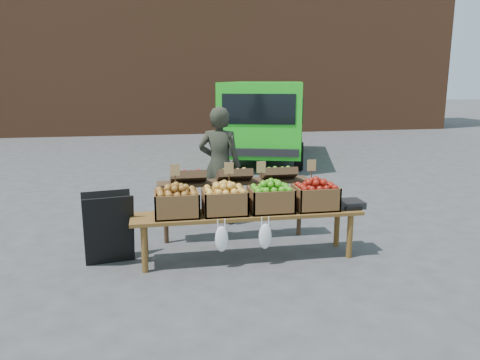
{
  "coord_description": "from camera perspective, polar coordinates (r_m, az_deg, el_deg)",
  "views": [
    {
      "loc": [
        -0.33,
        -5.19,
        2.1
      ],
      "look_at": [
        0.73,
        0.47,
        0.85
      ],
      "focal_mm": 35.0,
      "sensor_mm": 36.0,
      "label": 1
    }
  ],
  "objects": [
    {
      "name": "crate_green_apples",
      "position": [
        5.67,
        9.16,
        -2.11
      ],
      "size": [
        0.5,
        0.4,
        0.28
      ],
      "primitive_type": null,
      "color": "#63070B",
      "rests_on": "display_bench"
    },
    {
      "name": "brick_building",
      "position": [
        20.4,
        -10.16,
        20.19
      ],
      "size": [
        24.0,
        4.0,
        10.0
      ],
      "primitive_type": "cube",
      "color": "brown",
      "rests_on": "ground"
    },
    {
      "name": "crate_russet_pears",
      "position": [
        5.41,
        -1.9,
        -2.66
      ],
      "size": [
        0.5,
        0.4,
        0.28
      ],
      "primitive_type": null,
      "color": "gold",
      "rests_on": "display_bench"
    },
    {
      "name": "crate_red_apples",
      "position": [
        5.51,
        3.77,
        -2.39
      ],
      "size": [
        0.5,
        0.4,
        0.28
      ],
      "primitive_type": null,
      "color": "#2F8B11",
      "rests_on": "display_bench"
    },
    {
      "name": "delivery_van",
      "position": [
        12.4,
        3.04,
        7.16
      ],
      "size": [
        3.32,
        4.93,
        2.03
      ],
      "primitive_type": null,
      "rotation": [
        0.0,
        0.0,
        -0.3
      ],
      "color": "green",
      "rests_on": "ground"
    },
    {
      "name": "ground",
      "position": [
        5.61,
        -6.5,
        -9.83
      ],
      "size": [
        80.0,
        80.0,
        0.0
      ],
      "primitive_type": "plane",
      "color": "#414043"
    },
    {
      "name": "back_table",
      "position": [
        6.18,
        -0.71,
        -2.58
      ],
      "size": [
        2.1,
        0.44,
        1.04
      ],
      "primitive_type": null,
      "color": "#3B2819",
      "rests_on": "ground"
    },
    {
      "name": "chalkboard_sign",
      "position": [
        5.61,
        -15.73,
        -5.66
      ],
      "size": [
        0.6,
        0.39,
        0.84
      ],
      "primitive_type": null,
      "rotation": [
        0.0,
        0.0,
        0.17
      ],
      "color": "black",
      "rests_on": "ground"
    },
    {
      "name": "crate_golden_apples",
      "position": [
        5.36,
        -7.73,
        -2.92
      ],
      "size": [
        0.5,
        0.4,
        0.28
      ],
      "primitive_type": null,
      "color": "#A86527",
      "rests_on": "display_bench"
    },
    {
      "name": "weighing_scale",
      "position": [
        5.85,
        13.06,
        -2.84
      ],
      "size": [
        0.34,
        0.3,
        0.08
      ],
      "primitive_type": "cube",
      "color": "black",
      "rests_on": "display_bench"
    },
    {
      "name": "display_bench",
      "position": [
        5.58,
        0.95,
        -6.76
      ],
      "size": [
        2.7,
        0.56,
        0.57
      ],
      "primitive_type": null,
      "color": "brown",
      "rests_on": "ground"
    },
    {
      "name": "vendor",
      "position": [
        6.82,
        -2.5,
        1.75
      ],
      "size": [
        0.73,
        0.61,
        1.72
      ],
      "primitive_type": "imported",
      "rotation": [
        0.0,
        0.0,
        2.77
      ],
      "color": "#282B20",
      "rests_on": "ground"
    }
  ]
}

